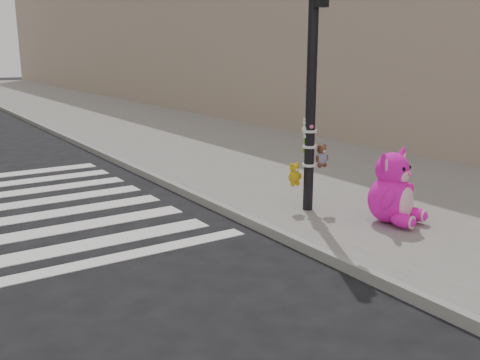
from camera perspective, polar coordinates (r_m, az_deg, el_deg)
ground at (r=6.14m, az=-0.68°, el=-12.23°), size 120.00×120.00×0.00m
sidewalk_near at (r=16.89m, az=-4.68°, el=4.56°), size 7.00×80.00×0.14m
curb_edge at (r=15.56m, az=-15.91°, el=3.33°), size 0.12×80.00×0.15m
bld_near at (r=28.20m, az=-4.84°, el=18.13°), size 5.00×60.00×10.00m
signal_pole at (r=8.59m, az=7.53°, el=7.68°), size 0.68×0.48×4.00m
pink_bunny at (r=8.35m, az=16.00°, el=-1.31°), size 0.88×0.97×1.15m
red_teddy at (r=8.55m, az=17.02°, el=-3.58°), size 0.16×0.14×0.21m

